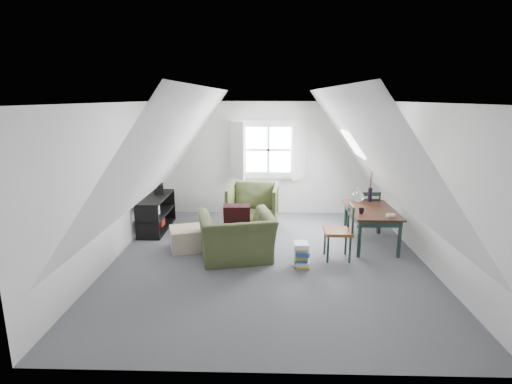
{
  "coord_description": "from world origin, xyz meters",
  "views": [
    {
      "loc": [
        -0.02,
        -6.08,
        2.58
      ],
      "look_at": [
        -0.21,
        0.6,
        0.99
      ],
      "focal_mm": 28.0,
      "sensor_mm": 36.0,
      "label": 1
    }
  ],
  "objects_px": {
    "dining_chair_far": "(369,210)",
    "dining_chair_near": "(340,231)",
    "ottoman": "(187,238)",
    "armchair_near": "(237,258)",
    "media_shelf": "(156,215)",
    "dining_table": "(371,214)",
    "magazine_stack": "(302,255)",
    "armchair_far": "(253,228)"
  },
  "relations": [
    {
      "from": "ottoman",
      "to": "dining_chair_far",
      "type": "bearing_deg",
      "value": 17.38
    },
    {
      "from": "dining_table",
      "to": "armchair_far",
      "type": "bearing_deg",
      "value": 160.19
    },
    {
      "from": "media_shelf",
      "to": "dining_chair_far",
      "type": "bearing_deg",
      "value": 4.66
    },
    {
      "from": "armchair_far",
      "to": "ottoman",
      "type": "height_order",
      "value": "armchair_far"
    },
    {
      "from": "dining_table",
      "to": "media_shelf",
      "type": "relative_size",
      "value": 1.0
    },
    {
      "from": "armchair_near",
      "to": "ottoman",
      "type": "height_order",
      "value": "armchair_near"
    },
    {
      "from": "ottoman",
      "to": "media_shelf",
      "type": "relative_size",
      "value": 0.43
    },
    {
      "from": "armchair_near",
      "to": "dining_chair_far",
      "type": "bearing_deg",
      "value": -162.57
    },
    {
      "from": "dining_chair_near",
      "to": "magazine_stack",
      "type": "relative_size",
      "value": 2.43
    },
    {
      "from": "dining_chair_near",
      "to": "media_shelf",
      "type": "relative_size",
      "value": 0.7
    },
    {
      "from": "armchair_near",
      "to": "magazine_stack",
      "type": "bearing_deg",
      "value": 151.89
    },
    {
      "from": "ottoman",
      "to": "dining_chair_near",
      "type": "height_order",
      "value": "dining_chair_near"
    },
    {
      "from": "armchair_near",
      "to": "dining_chair_near",
      "type": "distance_m",
      "value": 1.75
    },
    {
      "from": "dining_chair_far",
      "to": "media_shelf",
      "type": "distance_m",
      "value": 4.2
    },
    {
      "from": "armchair_near",
      "to": "ottoman",
      "type": "distance_m",
      "value": 1.0
    },
    {
      "from": "armchair_far",
      "to": "dining_chair_near",
      "type": "distance_m",
      "value": 2.16
    },
    {
      "from": "armchair_near",
      "to": "dining_table",
      "type": "xyz_separation_m",
      "value": [
        2.34,
        0.71,
        0.57
      ]
    },
    {
      "from": "ottoman",
      "to": "magazine_stack",
      "type": "relative_size",
      "value": 1.49
    },
    {
      "from": "armchair_near",
      "to": "armchair_far",
      "type": "height_order",
      "value": "armchair_far"
    },
    {
      "from": "media_shelf",
      "to": "magazine_stack",
      "type": "xyz_separation_m",
      "value": [
        2.75,
        -1.69,
        -0.12
      ]
    },
    {
      "from": "armchair_near",
      "to": "armchair_far",
      "type": "bearing_deg",
      "value": -110.88
    },
    {
      "from": "armchair_far",
      "to": "media_shelf",
      "type": "xyz_separation_m",
      "value": [
        -1.92,
        -0.14,
        0.31
      ]
    },
    {
      "from": "dining_table",
      "to": "dining_chair_far",
      "type": "xyz_separation_m",
      "value": [
        0.15,
        0.76,
        -0.15
      ]
    },
    {
      "from": "armchair_near",
      "to": "magazine_stack",
      "type": "distance_m",
      "value": 1.09
    },
    {
      "from": "dining_chair_far",
      "to": "magazine_stack",
      "type": "bearing_deg",
      "value": 51.1
    },
    {
      "from": "media_shelf",
      "to": "ottoman",
      "type": "bearing_deg",
      "value": -46.95
    },
    {
      "from": "armchair_near",
      "to": "dining_chair_near",
      "type": "relative_size",
      "value": 1.26
    },
    {
      "from": "armchair_far",
      "to": "magazine_stack",
      "type": "distance_m",
      "value": 2.02
    },
    {
      "from": "dining_table",
      "to": "magazine_stack",
      "type": "distance_m",
      "value": 1.68
    },
    {
      "from": "armchair_far",
      "to": "dining_chair_far",
      "type": "relative_size",
      "value": 1.21
    },
    {
      "from": "dining_chair_near",
      "to": "media_shelf",
      "type": "xyz_separation_m",
      "value": [
        -3.39,
        1.36,
        -0.17
      ]
    },
    {
      "from": "dining_table",
      "to": "magazine_stack",
      "type": "xyz_separation_m",
      "value": [
        -1.3,
        -0.99,
        -0.38
      ]
    },
    {
      "from": "ottoman",
      "to": "magazine_stack",
      "type": "xyz_separation_m",
      "value": [
        1.93,
        -0.69,
        0.0
      ]
    },
    {
      "from": "media_shelf",
      "to": "dining_table",
      "type": "bearing_deg",
      "value": -5.97
    },
    {
      "from": "armchair_far",
      "to": "dining_table",
      "type": "xyz_separation_m",
      "value": [
        2.12,
        -0.85,
        0.57
      ]
    },
    {
      "from": "armchair_near",
      "to": "dining_table",
      "type": "height_order",
      "value": "dining_table"
    },
    {
      "from": "dining_table",
      "to": "dining_chair_near",
      "type": "relative_size",
      "value": 1.44
    },
    {
      "from": "dining_chair_far",
      "to": "magazine_stack",
      "type": "xyz_separation_m",
      "value": [
        -1.45,
        -1.75,
        -0.24
      ]
    },
    {
      "from": "dining_chair_far",
      "to": "ottoman",
      "type": "bearing_deg",
      "value": 18.23
    },
    {
      "from": "dining_chair_far",
      "to": "dining_chair_near",
      "type": "xyz_separation_m",
      "value": [
        -0.81,
        -1.42,
        0.05
      ]
    },
    {
      "from": "dining_table",
      "to": "dining_chair_far",
      "type": "bearing_deg",
      "value": 80.64
    },
    {
      "from": "armchair_far",
      "to": "ottoman",
      "type": "relative_size",
      "value": 1.76
    }
  ]
}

